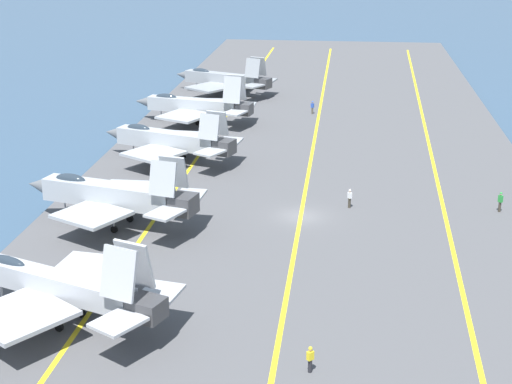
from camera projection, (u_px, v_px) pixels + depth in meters
The scene contains 14 objects.
ground_plane at pixel (301, 220), 68.77m from camera, with size 2000.00×2000.00×0.00m, color #334C66.
carrier_deck at pixel (301, 218), 68.71m from camera, with size 210.82×45.59×0.40m, color #4C4C4F.
deck_stripe_foul_line at pixel (447, 222), 67.25m from camera, with size 189.74×0.36×0.01m, color yellow.
deck_stripe_centerline at pixel (301, 216), 68.64m from camera, with size 189.74×0.36×0.01m, color yellow.
deck_stripe_edge_line at pixel (161, 210), 70.03m from camera, with size 189.74×0.36×0.01m, color yellow.
parked_jet_second at pixel (59, 285), 49.79m from camera, with size 13.07×16.64×6.46m.
parked_jet_third at pixel (111, 195), 65.49m from camera, with size 11.82×16.02×6.54m.
parked_jet_fourth at pixel (169, 140), 83.31m from camera, with size 12.43×15.76×5.92m.
parked_jet_fifth at pixel (195, 105), 99.37m from camera, with size 13.41×15.89×6.40m.
parked_jet_sixth at pixel (224, 79), 115.84m from camera, with size 13.91×16.00×5.85m.
crew_white_vest at pixel (350, 197), 70.29m from camera, with size 0.46×0.43×1.77m.
crew_blue_vest at pixel (312, 107), 104.41m from camera, with size 0.41×0.46×1.73m.
crew_green_vest at pixel (500, 201), 69.30m from camera, with size 0.46×0.43×1.84m.
crew_yellow_vest at pixel (310, 358), 44.66m from camera, with size 0.45×0.45×1.66m.
Camera 1 is at (-64.15, -3.61, 24.95)m, focal length 55.00 mm.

